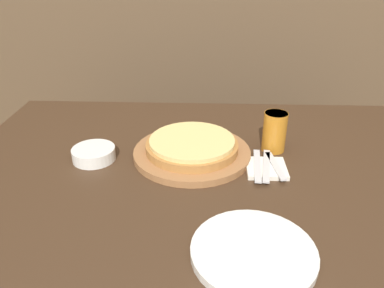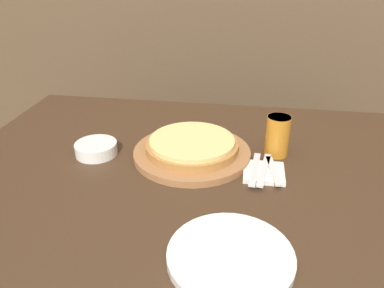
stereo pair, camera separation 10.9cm
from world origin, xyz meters
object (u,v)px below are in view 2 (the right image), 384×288
object	(u,v)px
dinner_plate	(230,256)
dinner_knife	(264,170)
pizza_on_board	(192,149)
spoon	(273,171)
fork	(255,169)
side_bowl	(96,149)
beer_glass	(278,134)

from	to	relation	value
dinner_plate	dinner_knife	world-z (taller)	dinner_plate
pizza_on_board	spoon	bearing A→B (deg)	-17.55
fork	dinner_knife	world-z (taller)	same
pizza_on_board	dinner_knife	distance (m)	0.22
fork	side_bowl	bearing A→B (deg)	174.76
dinner_plate	fork	size ratio (longest dim) A/B	1.44
side_bowl	fork	bearing A→B (deg)	-5.24
dinner_plate	fork	xyz separation A→B (m)	(0.05, 0.33, 0.01)
dinner_plate	dinner_knife	size ratio (longest dim) A/B	1.44
pizza_on_board	spoon	distance (m)	0.25
beer_glass	side_bowl	bearing A→B (deg)	-171.22
beer_glass	spoon	bearing A→B (deg)	-95.27
fork	pizza_on_board	bearing A→B (deg)	158.09
beer_glass	dinner_plate	world-z (taller)	beer_glass
dinner_plate	beer_glass	bearing A→B (deg)	76.77
fork	spoon	bearing A→B (deg)	0.00
fork	dinner_plate	bearing A→B (deg)	-97.82
fork	spoon	xyz separation A→B (m)	(0.05, 0.00, 0.00)
beer_glass	spoon	xyz separation A→B (m)	(-0.01, -0.12, -0.05)
side_bowl	spoon	bearing A→B (deg)	-4.73
spoon	fork	bearing A→B (deg)	180.00
pizza_on_board	spoon	xyz separation A→B (m)	(0.23, -0.07, -0.01)
side_bowl	spoon	distance (m)	0.52
side_bowl	fork	world-z (taller)	side_bowl
beer_glass	fork	distance (m)	0.15
dinner_knife	fork	bearing A→B (deg)	180.00
pizza_on_board	dinner_plate	size ratio (longest dim) A/B	1.37
beer_glass	fork	bearing A→B (deg)	-116.25
side_bowl	fork	xyz separation A→B (m)	(0.47, -0.04, -0.00)
dinner_plate	spoon	bearing A→B (deg)	73.86
pizza_on_board	fork	size ratio (longest dim) A/B	1.96
pizza_on_board	dinner_knife	size ratio (longest dim) A/B	1.96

